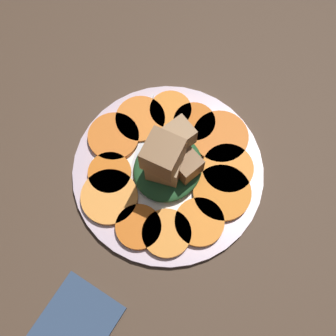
{
  "coord_description": "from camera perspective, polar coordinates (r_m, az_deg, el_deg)",
  "views": [
    {
      "loc": [
        19.36,
        12.26,
        68.51
      ],
      "look_at": [
        0.0,
        0.0,
        4.1
      ],
      "focal_mm": 50.0,
      "sensor_mm": 36.0,
      "label": 1
    }
  ],
  "objects": [
    {
      "name": "table_slab",
      "position": [
        0.71,
        0.0,
        -0.84
      ],
      "size": [
        120.0,
        120.0,
        2.0
      ],
      "primitive_type": "cube",
      "color": "#4C3828",
      "rests_on": "ground"
    },
    {
      "name": "plate",
      "position": [
        0.7,
        0.0,
        -0.43
      ],
      "size": [
        28.44,
        28.44,
        1.05
      ],
      "color": "silver",
      "rests_on": "table_slab"
    },
    {
      "name": "carrot_slice_0",
      "position": [
        0.67,
        3.85,
        -6.61
      ],
      "size": [
        7.08,
        7.08,
        0.91
      ],
      "primitive_type": "cylinder",
      "color": "orange",
      "rests_on": "plate"
    },
    {
      "name": "carrot_slice_1",
      "position": [
        0.68,
        6.61,
        -3.04
      ],
      "size": [
        8.45,
        8.45,
        0.91
      ],
      "primitive_type": "cylinder",
      "color": "orange",
      "rests_on": "plate"
    },
    {
      "name": "carrot_slice_2",
      "position": [
        0.69,
        7.28,
        -0.06
      ],
      "size": [
        7.63,
        7.63,
        0.91
      ],
      "primitive_type": "cylinder",
      "color": "orange",
      "rests_on": "plate"
    },
    {
      "name": "carrot_slice_3",
      "position": [
        0.71,
        6.4,
        3.78
      ],
      "size": [
        8.47,
        8.47,
        0.91
      ],
      "primitive_type": "cylinder",
      "color": "orange",
      "rests_on": "plate"
    },
    {
      "name": "carrot_slice_4",
      "position": [
        0.72,
        3.22,
        5.58
      ],
      "size": [
        6.42,
        6.42,
        0.91
      ],
      "primitive_type": "cylinder",
      "color": "orange",
      "rests_on": "plate"
    },
    {
      "name": "carrot_slice_5",
      "position": [
        0.73,
        0.32,
        7.04
      ],
      "size": [
        6.45,
        6.45,
        0.91
      ],
      "primitive_type": "cylinder",
      "color": "orange",
      "rests_on": "plate"
    },
    {
      "name": "carrot_slice_6",
      "position": [
        0.72,
        -3.39,
        5.96
      ],
      "size": [
        7.61,
        7.61,
        0.91
      ],
      "primitive_type": "cylinder",
      "color": "orange",
      "rests_on": "plate"
    },
    {
      "name": "carrot_slice_7",
      "position": [
        0.71,
        -6.43,
        4.11
      ],
      "size": [
        7.76,
        7.76,
        0.91
      ],
      "primitive_type": "cylinder",
      "color": "orange",
      "rests_on": "plate"
    },
    {
      "name": "carrot_slice_8",
      "position": [
        0.69,
        -7.11,
        -0.62
      ],
      "size": [
        6.39,
        6.39,
        0.91
      ],
      "primitive_type": "cylinder",
      "color": "orange",
      "rests_on": "plate"
    },
    {
      "name": "carrot_slice_9",
      "position": [
        0.68,
        -7.16,
        -3.53
      ],
      "size": [
        8.28,
        8.28,
        0.91
      ],
      "primitive_type": "cylinder",
      "color": "#F9963A",
      "rests_on": "plate"
    },
    {
      "name": "carrot_slice_10",
      "position": [
        0.67,
        -3.62,
        -7.19
      ],
      "size": [
        6.52,
        6.52,
        0.91
      ],
      "primitive_type": "cylinder",
      "color": "orange",
      "rests_on": "plate"
    },
    {
      "name": "carrot_slice_11",
      "position": [
        0.66,
        -0.17,
        -7.97
      ],
      "size": [
        6.99,
        6.99,
        0.91
      ],
      "primitive_type": "cylinder",
      "color": "orange",
      "rests_on": "plate"
    },
    {
      "name": "center_pile",
      "position": [
        0.65,
        0.1,
        0.76
      ],
      "size": [
        10.87,
        9.78,
        11.59
      ],
      "color": "#235128",
      "rests_on": "plate"
    },
    {
      "name": "fork",
      "position": [
        0.71,
        -3.09,
        3.12
      ],
      "size": [
        17.13,
        6.17,
        0.4
      ],
      "rotation": [
        0.0,
        0.0,
        0.26
      ],
      "color": "silver",
      "rests_on": "plate"
    }
  ]
}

